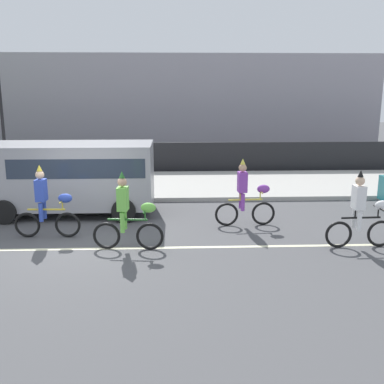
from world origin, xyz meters
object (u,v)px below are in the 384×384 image
at_px(parade_cyclist_purple, 246,197).
at_px(parade_cyclist_cobalt, 47,206).
at_px(parade_cyclist_lime, 128,216).
at_px(parked_van_grey, 73,173).
at_px(parade_cyclist_zebra, 362,214).

bearing_deg(parade_cyclist_purple, parade_cyclist_cobalt, -171.15).
relative_size(parade_cyclist_lime, parked_van_grey, 0.38).
relative_size(parade_cyclist_purple, parade_cyclist_zebra, 1.00).
height_order(parade_cyclist_purple, parked_van_grey, parked_van_grey).
xyz_separation_m(parade_cyclist_cobalt, parade_cyclist_zebra, (7.81, -1.07, 0.00)).
relative_size(parade_cyclist_purple, parked_van_grey, 0.38).
height_order(parade_cyclist_zebra, parked_van_grey, parked_van_grey).
xyz_separation_m(parade_cyclist_purple, parade_cyclist_zebra, (2.51, -1.90, 0.00)).
distance_m(parade_cyclist_lime, parade_cyclist_zebra, 5.62).
bearing_deg(parade_cyclist_cobalt, parade_cyclist_lime, -24.52).
distance_m(parade_cyclist_cobalt, parked_van_grey, 2.32).
bearing_deg(parade_cyclist_purple, parked_van_grey, 164.23).
height_order(parade_cyclist_lime, parade_cyclist_purple, same).
bearing_deg(parade_cyclist_cobalt, parade_cyclist_purple, 8.85).
bearing_deg(parade_cyclist_zebra, parade_cyclist_cobalt, 172.20).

